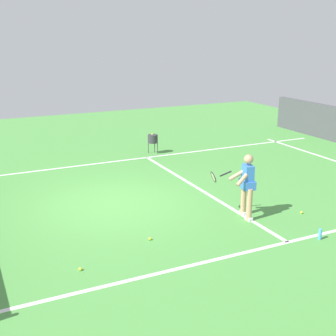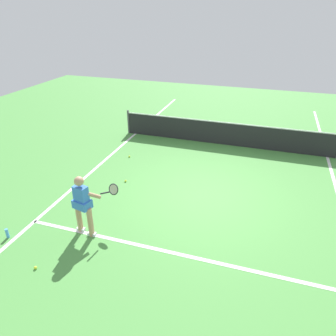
{
  "view_description": "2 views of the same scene",
  "coord_description": "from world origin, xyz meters",
  "px_view_note": "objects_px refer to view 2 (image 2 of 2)",
  "views": [
    {
      "loc": [
        -10.5,
        3.47,
        4.2
      ],
      "look_at": [
        -0.96,
        -1.1,
        1.06
      ],
      "focal_mm": 48.43,
      "sensor_mm": 36.0,
      "label": 1
    },
    {
      "loc": [
        1.48,
        -7.67,
        4.91
      ],
      "look_at": [
        -0.78,
        -0.74,
        1.13
      ],
      "focal_mm": 33.74,
      "sensor_mm": 36.0,
      "label": 2
    }
  ],
  "objects_px": {
    "tennis_player": "(83,203)",
    "water_bottle": "(7,233)",
    "tennis_ball_far": "(35,268)",
    "tennis_ball_mid": "(129,156)",
    "tennis_ball_near": "(126,181)"
  },
  "relations": [
    {
      "from": "tennis_ball_far",
      "to": "tennis_ball_mid",
      "type": "bearing_deg",
      "value": 93.96
    },
    {
      "from": "tennis_ball_near",
      "to": "tennis_ball_far",
      "type": "distance_m",
      "value": 3.92
    },
    {
      "from": "tennis_ball_near",
      "to": "tennis_ball_mid",
      "type": "xyz_separation_m",
      "value": [
        -0.63,
        1.67,
        0.0
      ]
    },
    {
      "from": "tennis_ball_mid",
      "to": "tennis_ball_far",
      "type": "bearing_deg",
      "value": -86.04
    },
    {
      "from": "tennis_ball_mid",
      "to": "water_bottle",
      "type": "bearing_deg",
      "value": -100.29
    },
    {
      "from": "tennis_ball_near",
      "to": "water_bottle",
      "type": "distance_m",
      "value": 3.62
    },
    {
      "from": "tennis_ball_mid",
      "to": "tennis_ball_far",
      "type": "distance_m",
      "value": 5.6
    },
    {
      "from": "tennis_ball_near",
      "to": "tennis_ball_far",
      "type": "bearing_deg",
      "value": -93.51
    },
    {
      "from": "tennis_player",
      "to": "tennis_ball_mid",
      "type": "relative_size",
      "value": 23.48
    },
    {
      "from": "tennis_player",
      "to": "water_bottle",
      "type": "bearing_deg",
      "value": -156.04
    },
    {
      "from": "water_bottle",
      "to": "tennis_player",
      "type": "bearing_deg",
      "value": 23.96
    },
    {
      "from": "tennis_player",
      "to": "tennis_ball_far",
      "type": "distance_m",
      "value": 1.66
    },
    {
      "from": "tennis_player",
      "to": "water_bottle",
      "type": "height_order",
      "value": "tennis_player"
    },
    {
      "from": "tennis_player",
      "to": "tennis_ball_mid",
      "type": "bearing_deg",
      "value": 100.71
    },
    {
      "from": "tennis_player",
      "to": "water_bottle",
      "type": "relative_size",
      "value": 6.46
    }
  ]
}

